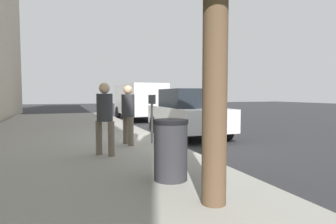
{
  "coord_description": "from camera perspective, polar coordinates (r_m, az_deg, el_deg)",
  "views": [
    {
      "loc": [
        -8.24,
        3.05,
        1.58
      ],
      "look_at": [
        -0.62,
        0.19,
        1.06
      ],
      "focal_mm": 30.05,
      "sensor_mm": 36.0,
      "label": 1
    }
  ],
  "objects": [
    {
      "name": "pedestrian_bystander",
      "position": [
        6.67,
        -12.72,
        -0.26
      ],
      "size": [
        0.42,
        0.4,
        1.69
      ],
      "rotation": [
        0.0,
        0.0,
        -0.84
      ],
      "color": "#726656",
      "rests_on": "sidewalk_slab"
    },
    {
      "name": "parked_sedan_near",
      "position": [
        10.61,
        3.94,
        -0.06
      ],
      "size": [
        4.45,
        2.07,
        1.77
      ],
      "color": "silver",
      "rests_on": "ground_plane"
    },
    {
      "name": "ground_plane",
      "position": [
        8.93,
        -0.27,
        -6.55
      ],
      "size": [
        80.0,
        80.0,
        0.0
      ],
      "primitive_type": "plane",
      "color": "#2B2B2D",
      "rests_on": "ground"
    },
    {
      "name": "parked_van_far",
      "position": [
        17.4,
        -5.94,
        2.57
      ],
      "size": [
        5.25,
        2.22,
        2.18
      ],
      "color": "silver",
      "rests_on": "ground_plane"
    },
    {
      "name": "pedestrian_at_meter",
      "position": [
        7.97,
        -8.11,
        0.29
      ],
      "size": [
        0.51,
        0.36,
        1.67
      ],
      "rotation": [
        0.0,
        0.0,
        -1.37
      ],
      "color": "#726656",
      "rests_on": "sidewalk_slab"
    },
    {
      "name": "trash_bin",
      "position": [
        4.72,
        0.53,
        -7.63
      ],
      "size": [
        0.59,
        0.59,
        1.01
      ],
      "color": "#2D2D33",
      "rests_on": "sidewalk_slab"
    },
    {
      "name": "sidewalk_slab",
      "position": [
        8.38,
        -20.05,
        -6.93
      ],
      "size": [
        28.0,
        6.0,
        0.15
      ],
      "primitive_type": "cube",
      "color": "gray",
      "rests_on": "ground_plane"
    },
    {
      "name": "parking_meter",
      "position": [
        8.17,
        -3.28,
        0.74
      ],
      "size": [
        0.36,
        0.12,
        1.41
      ],
      "color": "gray",
      "rests_on": "sidewalk_slab"
    }
  ]
}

